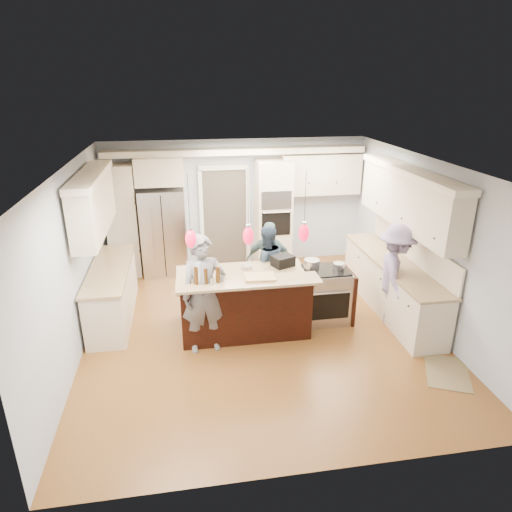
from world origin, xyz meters
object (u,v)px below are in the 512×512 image
at_px(island_range, 326,295).
at_px(person_far_left, 266,266).
at_px(person_bar_end, 204,295).
at_px(refrigerator, 164,232).
at_px(kitchen_island, 244,301).

distance_m(island_range, person_far_left, 1.17).
distance_m(person_bar_end, person_far_left, 1.75).
relative_size(refrigerator, person_bar_end, 0.99).
relative_size(person_bar_end, person_far_left, 1.22).
bearing_deg(refrigerator, kitchen_island, -63.04).
relative_size(refrigerator, island_range, 1.96).
height_order(refrigerator, island_range, refrigerator).
bearing_deg(island_range, person_bar_end, -163.82).
distance_m(kitchen_island, person_far_left, 0.96).
relative_size(kitchen_island, person_bar_end, 1.16).
distance_m(kitchen_island, person_bar_end, 0.94).
bearing_deg(island_range, refrigerator, 137.41).
height_order(kitchen_island, island_range, kitchen_island).
bearing_deg(person_far_left, person_bar_end, 37.81).
bearing_deg(person_far_left, kitchen_island, 46.42).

